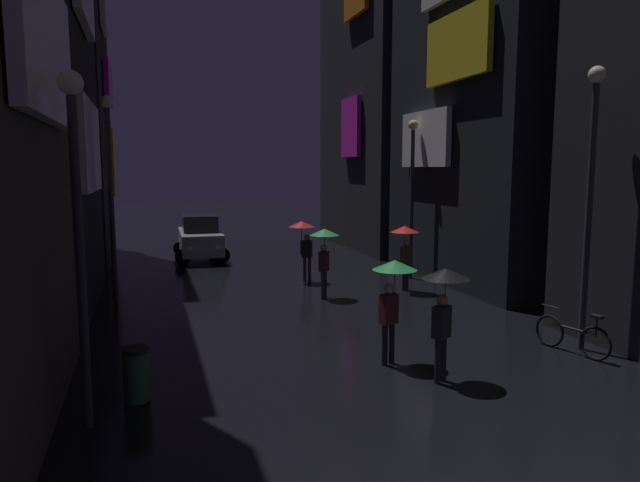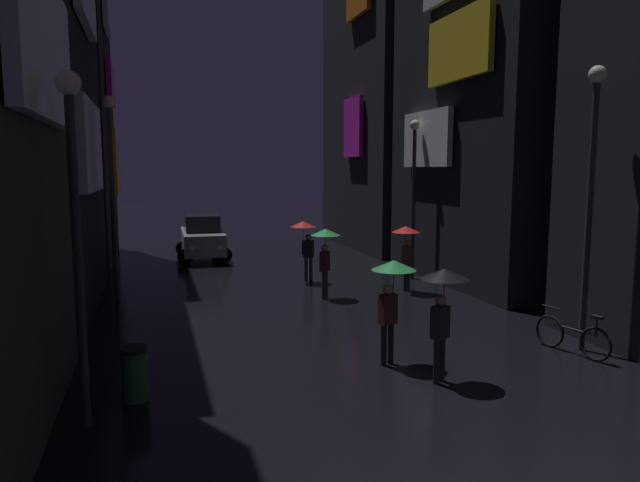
{
  "view_description": "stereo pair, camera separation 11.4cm",
  "coord_description": "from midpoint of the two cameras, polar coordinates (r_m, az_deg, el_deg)",
  "views": [
    {
      "loc": [
        -4.04,
        -4.35,
        3.96
      ],
      "look_at": [
        0.0,
        8.83,
        2.19
      ],
      "focal_mm": 32.0,
      "sensor_mm": 36.0,
      "label": 1
    },
    {
      "loc": [
        -3.93,
        -4.38,
        3.96
      ],
      "look_at": [
        0.0,
        8.83,
        2.19
      ],
      "focal_mm": 32.0,
      "sensor_mm": 36.0,
      "label": 2
    }
  ],
  "objects": [
    {
      "name": "bicycle_parked_at_storefront",
      "position": [
        13.48,
        23.69,
        -8.67
      ],
      "size": [
        0.51,
        1.78,
        0.96
      ],
      "color": "black",
      "rests_on": "ground"
    },
    {
      "name": "pedestrian_near_crossing_red",
      "position": [
        19.82,
        -1.84,
        0.7
      ],
      "size": [
        0.9,
        0.9,
        2.12
      ],
      "color": "#38332D",
      "rests_on": "ground"
    },
    {
      "name": "pedestrian_foreground_right_black",
      "position": [
        10.79,
        12.03,
        -5.09
      ],
      "size": [
        0.9,
        0.9,
        2.12
      ],
      "color": "black",
      "rests_on": "ground"
    },
    {
      "name": "building_left_far",
      "position": [
        26.39,
        -25.33,
        14.38
      ],
      "size": [
        4.25,
        7.1,
        15.02
      ],
      "color": "#232328",
      "rests_on": "ground"
    },
    {
      "name": "pedestrian_foreground_left_green",
      "position": [
        17.29,
        0.24,
        -0.27
      ],
      "size": [
        0.9,
        0.9,
        2.12
      ],
      "color": "#38332D",
      "rests_on": "ground"
    },
    {
      "name": "car_distant",
      "position": [
        25.41,
        -12.03,
        0.32
      ],
      "size": [
        2.31,
        4.18,
        1.92
      ],
      "color": "#99999E",
      "rests_on": "ground"
    },
    {
      "name": "streetlamp_right_near",
      "position": [
        13.39,
        25.24,
        5.69
      ],
      "size": [
        0.36,
        0.36,
        6.05
      ],
      "color": "#2D2D33",
      "rests_on": "ground"
    },
    {
      "name": "building_left_mid",
      "position": [
        17.83,
        -29.12,
        13.99
      ],
      "size": [
        4.25,
        7.94,
        12.59
      ],
      "color": "black",
      "rests_on": "ground"
    },
    {
      "name": "streetlamp_right_far",
      "position": [
        20.47,
        9.05,
        5.98
      ],
      "size": [
        0.36,
        0.36,
        5.62
      ],
      "color": "#2D2D33",
      "rests_on": "ground"
    },
    {
      "name": "pedestrian_midstreet_centre_red",
      "position": [
        18.43,
        8.31,
        0.12
      ],
      "size": [
        0.9,
        0.9,
        2.12
      ],
      "color": "#2D2D38",
      "rests_on": "ground"
    },
    {
      "name": "building_right_far",
      "position": [
        30.03,
        6.46,
        21.77
      ],
      "size": [
        4.25,
        8.72,
        22.91
      ],
      "color": "black",
      "rests_on": "ground"
    },
    {
      "name": "pedestrian_midstreet_left_green",
      "position": [
        11.56,
        7.01,
        -4.15
      ],
      "size": [
        0.9,
        0.9,
        2.12
      ],
      "color": "black",
      "rests_on": "ground"
    },
    {
      "name": "streetlamp_left_far",
      "position": [
        17.81,
        -20.43,
        6.12
      ],
      "size": [
        0.36,
        0.36,
        6.02
      ],
      "color": "#2D2D33",
      "rests_on": "ground"
    },
    {
      "name": "building_right_mid",
      "position": [
        21.33,
        16.96,
        19.45
      ],
      "size": [
        4.25,
        8.06,
        17.1
      ],
      "color": "black",
      "rests_on": "ground"
    },
    {
      "name": "trash_bin",
      "position": [
        10.47,
        -18.21,
        -12.52
      ],
      "size": [
        0.46,
        0.46,
        0.93
      ],
      "color": "#265933",
      "rests_on": "ground"
    },
    {
      "name": "streetlamp_left_near",
      "position": [
        9.11,
        -23.44,
        2.93
      ],
      "size": [
        0.36,
        0.36,
        5.35
      ],
      "color": "#2D2D33",
      "rests_on": "ground"
    }
  ]
}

